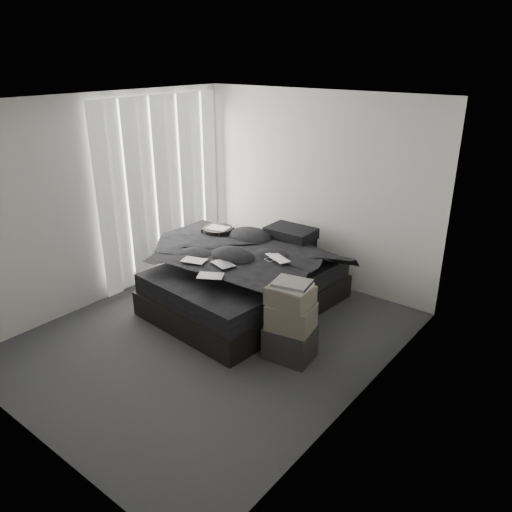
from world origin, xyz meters
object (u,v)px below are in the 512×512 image
Objects in this scene: side_stand at (219,254)px; box_lower at (290,342)px; bed at (246,294)px; laptop at (274,253)px.

box_lower is (1.94, -1.02, -0.20)m from side_stand.
side_stand is 1.56× the size of box_lower.
bed is at bearing 150.80° from box_lower.
laptop is (0.42, 0.02, 0.67)m from bed.
laptop is at bearing 137.21° from box_lower.
side_stand is 2.20m from box_lower.
box_lower reaches higher than bed.
laptop is 1.14m from box_lower.
side_stand is (-1.24, 0.37, -0.44)m from laptop.
laptop reaches higher than bed.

